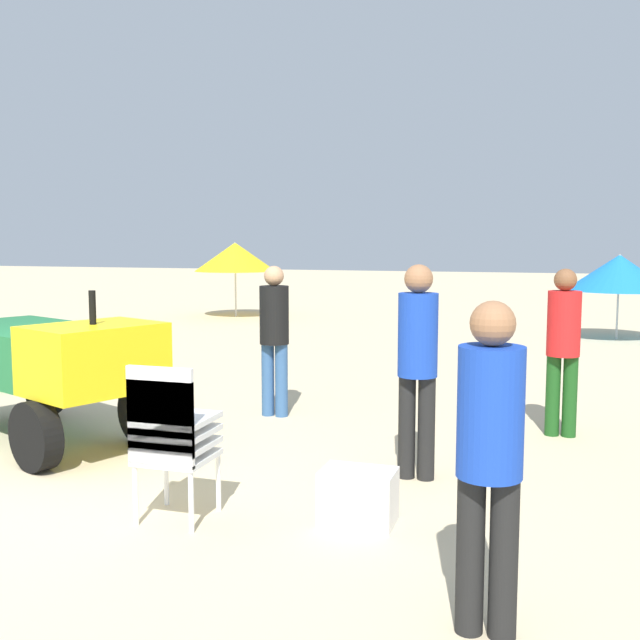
{
  "coord_description": "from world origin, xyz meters",
  "views": [
    {
      "loc": [
        3.81,
        -5.01,
        1.94
      ],
      "look_at": [
        1.47,
        2.42,
        1.09
      ],
      "focal_mm": 41.59,
      "sensor_mm": 36.0,
      "label": 1
    }
  ],
  "objects_px": {
    "lifeguard_near_center": "(563,341)",
    "beach_umbrella_far": "(619,273)",
    "utility_cart": "(47,361)",
    "beach_umbrella_left": "(235,257)",
    "cooler_box": "(358,496)",
    "stacked_plastic_chairs": "(170,431)",
    "lifeguard_near_right": "(274,331)",
    "lifeguard_far_right": "(418,356)",
    "lifeguard_near_left": "(490,447)"
  },
  "relations": [
    {
      "from": "lifeguard_near_left",
      "to": "beach_umbrella_far",
      "type": "xyz_separation_m",
      "value": [
        1.48,
        11.88,
        0.35
      ]
    },
    {
      "from": "stacked_plastic_chairs",
      "to": "beach_umbrella_far",
      "type": "height_order",
      "value": "beach_umbrella_far"
    },
    {
      "from": "lifeguard_near_left",
      "to": "utility_cart",
      "type": "bearing_deg",
      "value": 151.86
    },
    {
      "from": "beach_umbrella_left",
      "to": "cooler_box",
      "type": "xyz_separation_m",
      "value": [
        6.4,
        -12.34,
        -1.32
      ]
    },
    {
      "from": "lifeguard_near_center",
      "to": "lifeguard_far_right",
      "type": "xyz_separation_m",
      "value": [
        -1.13,
        -1.74,
        0.06
      ]
    },
    {
      "from": "utility_cart",
      "to": "stacked_plastic_chairs",
      "type": "distance_m",
      "value": 2.61
    },
    {
      "from": "utility_cart",
      "to": "cooler_box",
      "type": "xyz_separation_m",
      "value": [
        3.36,
        -1.1,
        -0.6
      ]
    },
    {
      "from": "lifeguard_near_right",
      "to": "cooler_box",
      "type": "relative_size",
      "value": 3.27
    },
    {
      "from": "stacked_plastic_chairs",
      "to": "beach_umbrella_left",
      "type": "xyz_separation_m",
      "value": [
        -5.17,
        12.73,
        0.86
      ]
    },
    {
      "from": "stacked_plastic_chairs",
      "to": "lifeguard_near_right",
      "type": "relative_size",
      "value": 0.67
    },
    {
      "from": "lifeguard_near_left",
      "to": "lifeguard_near_right",
      "type": "bearing_deg",
      "value": 123.62
    },
    {
      "from": "beach_umbrella_far",
      "to": "cooler_box",
      "type": "height_order",
      "value": "beach_umbrella_far"
    },
    {
      "from": "beach_umbrella_left",
      "to": "cooler_box",
      "type": "height_order",
      "value": "beach_umbrella_left"
    },
    {
      "from": "stacked_plastic_chairs",
      "to": "beach_umbrella_far",
      "type": "relative_size",
      "value": 0.56
    },
    {
      "from": "beach_umbrella_left",
      "to": "stacked_plastic_chairs",
      "type": "bearing_deg",
      "value": -67.87
    },
    {
      "from": "utility_cart",
      "to": "lifeguard_far_right",
      "type": "bearing_deg",
      "value": -0.5
    },
    {
      "from": "lifeguard_near_right",
      "to": "beach_umbrella_left",
      "type": "distance_m",
      "value": 10.71
    },
    {
      "from": "utility_cart",
      "to": "lifeguard_near_left",
      "type": "relative_size",
      "value": 1.7
    },
    {
      "from": "utility_cart",
      "to": "lifeguard_far_right",
      "type": "height_order",
      "value": "lifeguard_far_right"
    },
    {
      "from": "stacked_plastic_chairs",
      "to": "cooler_box",
      "type": "distance_m",
      "value": 1.37
    },
    {
      "from": "lifeguard_far_right",
      "to": "lifeguard_near_left",
      "type": "bearing_deg",
      "value": -71.72
    },
    {
      "from": "stacked_plastic_chairs",
      "to": "beach_umbrella_far",
      "type": "xyz_separation_m",
      "value": [
        3.67,
        11.06,
        0.65
      ]
    },
    {
      "from": "lifeguard_near_center",
      "to": "beach_umbrella_far",
      "type": "height_order",
      "value": "lifeguard_near_center"
    },
    {
      "from": "lifeguard_near_left",
      "to": "lifeguard_far_right",
      "type": "xyz_separation_m",
      "value": [
        -0.75,
        2.28,
        0.06
      ]
    },
    {
      "from": "lifeguard_near_center",
      "to": "lifeguard_far_right",
      "type": "bearing_deg",
      "value": -123.12
    },
    {
      "from": "beach_umbrella_left",
      "to": "cooler_box",
      "type": "distance_m",
      "value": 13.96
    },
    {
      "from": "stacked_plastic_chairs",
      "to": "lifeguard_far_right",
      "type": "relative_size",
      "value": 0.63
    },
    {
      "from": "lifeguard_near_center",
      "to": "beach_umbrella_far",
      "type": "bearing_deg",
      "value": 82.03
    },
    {
      "from": "cooler_box",
      "to": "utility_cart",
      "type": "bearing_deg",
      "value": 161.88
    },
    {
      "from": "lifeguard_near_right",
      "to": "lifeguard_far_right",
      "type": "bearing_deg",
      "value": -41.73
    },
    {
      "from": "stacked_plastic_chairs",
      "to": "cooler_box",
      "type": "bearing_deg",
      "value": 17.73
    },
    {
      "from": "cooler_box",
      "to": "lifeguard_near_center",
      "type": "bearing_deg",
      "value": 64.42
    },
    {
      "from": "lifeguard_near_left",
      "to": "beach_umbrella_left",
      "type": "bearing_deg",
      "value": 118.52
    },
    {
      "from": "lifeguard_near_left",
      "to": "lifeguard_far_right",
      "type": "bearing_deg",
      "value": 108.28
    },
    {
      "from": "lifeguard_near_left",
      "to": "beach_umbrella_far",
      "type": "bearing_deg",
      "value": 82.9
    },
    {
      "from": "beach_umbrella_left",
      "to": "cooler_box",
      "type": "bearing_deg",
      "value": -62.59
    },
    {
      "from": "lifeguard_near_right",
      "to": "lifeguard_near_center",
      "type": "bearing_deg",
      "value": 1.25
    },
    {
      "from": "lifeguard_near_left",
      "to": "cooler_box",
      "type": "bearing_deg",
      "value": 128.46
    },
    {
      "from": "utility_cart",
      "to": "stacked_plastic_chairs",
      "type": "height_order",
      "value": "utility_cart"
    },
    {
      "from": "lifeguard_near_center",
      "to": "lifeguard_near_right",
      "type": "relative_size",
      "value": 1.0
    },
    {
      "from": "lifeguard_far_right",
      "to": "lifeguard_near_center",
      "type": "bearing_deg",
      "value": 56.88
    },
    {
      "from": "beach_umbrella_far",
      "to": "lifeguard_near_right",
      "type": "bearing_deg",
      "value": -117.42
    },
    {
      "from": "utility_cart",
      "to": "lifeguard_near_right",
      "type": "bearing_deg",
      "value": 44.03
    },
    {
      "from": "utility_cart",
      "to": "beach_umbrella_far",
      "type": "bearing_deg",
      "value": 58.73
    },
    {
      "from": "lifeguard_near_left",
      "to": "lifeguard_near_center",
      "type": "xyz_separation_m",
      "value": [
        0.38,
        4.02,
        0.0
      ]
    },
    {
      "from": "stacked_plastic_chairs",
      "to": "cooler_box",
      "type": "relative_size",
      "value": 2.19
    },
    {
      "from": "lifeguard_near_left",
      "to": "lifeguard_far_right",
      "type": "distance_m",
      "value": 2.41
    },
    {
      "from": "lifeguard_near_right",
      "to": "beach_umbrella_left",
      "type": "relative_size",
      "value": 0.81
    },
    {
      "from": "lifeguard_far_right",
      "to": "beach_umbrella_far",
      "type": "height_order",
      "value": "lifeguard_far_right"
    },
    {
      "from": "lifeguard_near_left",
      "to": "cooler_box",
      "type": "xyz_separation_m",
      "value": [
        -0.96,
        1.21,
        -0.76
      ]
    }
  ]
}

